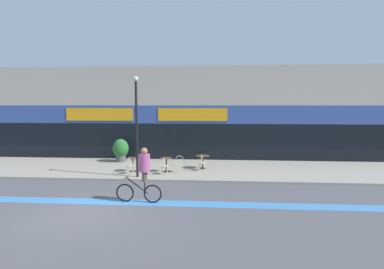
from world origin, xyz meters
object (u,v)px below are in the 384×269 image
at_px(planter_pot, 121,150).
at_px(cyclist_0, 143,171).
at_px(cafe_chair_1_near, 164,165).
at_px(lamp_post, 136,119).
at_px(cafe_chair_2_near, 202,162).
at_px(bistro_table_2, 203,159).
at_px(bistro_table_0, 133,162).
at_px(bistro_table_1, 166,162).
at_px(cafe_chair_0_near, 130,164).
at_px(cafe_chair_1_side, 178,163).

height_order(planter_pot, cyclist_0, cyclist_0).
relative_size(cafe_chair_1_near, lamp_post, 0.18).
xyz_separation_m(cafe_chair_1_near, cafe_chair_2_near, (1.93, 1.02, 0.00)).
distance_m(bistro_table_2, lamp_post, 4.60).
distance_m(cafe_chair_1_near, lamp_post, 2.80).
distance_m(bistro_table_2, cafe_chair_2_near, 0.63).
bearing_deg(cyclist_0, bistro_table_0, -67.59).
bearing_deg(bistro_table_2, lamp_post, -145.34).
relative_size(lamp_post, cyclist_0, 2.35).
distance_m(bistro_table_1, planter_pot, 4.34).
bearing_deg(cafe_chair_0_near, bistro_table_0, -4.53).
relative_size(bistro_table_0, cafe_chair_2_near, 0.83).
distance_m(bistro_table_0, cafe_chair_2_near, 3.80).
relative_size(bistro_table_0, planter_pot, 0.51).
xyz_separation_m(cafe_chair_2_near, planter_pot, (-5.32, 2.31, 0.27)).
xyz_separation_m(cafe_chair_2_near, cyclist_0, (-2.08, -5.18, 0.59)).
relative_size(cafe_chair_2_near, planter_pot, 0.61).
distance_m(bistro_table_1, lamp_post, 2.97).
xyz_separation_m(bistro_table_1, cafe_chair_0_near, (-1.83, -0.67, -0.02)).
bearing_deg(bistro_table_0, cyclist_0, -70.27).
distance_m(cafe_chair_0_near, cafe_chair_2_near, 3.92).
height_order(cafe_chair_1_near, planter_pot, planter_pot).
xyz_separation_m(cafe_chair_1_side, lamp_post, (-1.91, -1.23, 2.41)).
height_order(cafe_chair_1_side, cafe_chair_2_near, same).
bearing_deg(bistro_table_0, cafe_chair_1_side, 1.35).
bearing_deg(cafe_chair_1_near, bistro_table_0, 71.11).
relative_size(cafe_chair_0_near, cafe_chair_1_near, 1.00).
xyz_separation_m(bistro_table_1, lamp_post, (-1.29, -1.22, 2.38)).
distance_m(bistro_table_1, cyclist_0, 4.83).
relative_size(bistro_table_0, cafe_chair_0_near, 0.83).
bearing_deg(cafe_chair_2_near, cafe_chair_1_near, 125.60).
xyz_separation_m(cafe_chair_0_near, cyclist_0, (1.69, -4.12, 0.59)).
bearing_deg(cafe_chair_0_near, cafe_chair_1_near, -93.62).
relative_size(bistro_table_2, cafe_chair_1_near, 0.88).
xyz_separation_m(bistro_table_0, cafe_chair_0_near, (0.01, -0.63, -0.01)).
relative_size(bistro_table_0, bistro_table_1, 0.98).
xyz_separation_m(cafe_chair_1_near, planter_pot, (-3.39, 3.33, 0.27)).
bearing_deg(bistro_table_0, cafe_chair_2_near, 6.64).
relative_size(cafe_chair_0_near, lamp_post, 0.18).
bearing_deg(lamp_post, cafe_chair_1_near, 24.79).
relative_size(cafe_chair_1_side, planter_pot, 0.61).
xyz_separation_m(planter_pot, cyclist_0, (3.24, -7.49, 0.32)).
bearing_deg(cafe_chair_0_near, bistro_table_1, -74.94).
bearing_deg(cyclist_0, lamp_post, -69.53).
bearing_deg(cafe_chair_1_near, lamp_post, 113.27).
distance_m(cafe_chair_1_side, planter_pot, 4.84).
height_order(cafe_chair_1_side, cyclist_0, cyclist_0).
bearing_deg(bistro_table_1, cafe_chair_1_near, -89.82).
xyz_separation_m(bistro_table_1, cafe_chair_1_near, (0.00, -0.63, -0.02)).
height_order(bistro_table_1, lamp_post, lamp_post).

